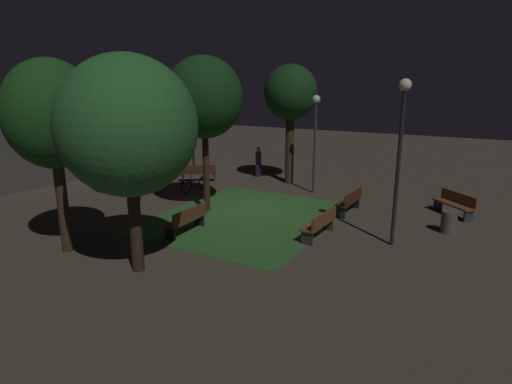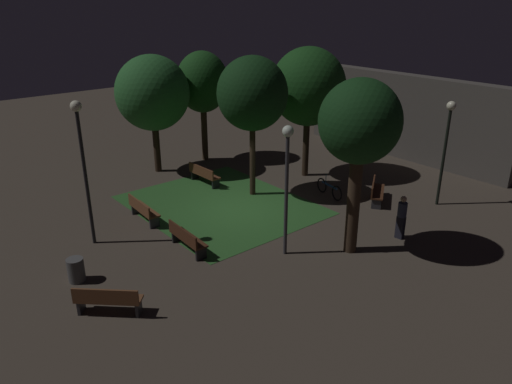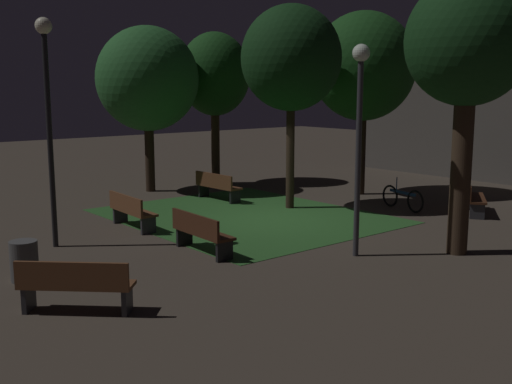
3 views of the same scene
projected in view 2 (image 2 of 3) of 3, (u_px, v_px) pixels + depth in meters
The scene contains 19 objects.
ground_plane at pixel (238, 211), 19.72m from camera, with size 60.00×60.00×0.00m, color #473D33.
grass_lawn at pixel (221, 205), 20.25m from camera, with size 7.49×6.25×0.01m, color #2D6028.
bench_near_trees at pixel (143, 209), 18.64m from camera, with size 1.82×0.56×0.88m.
bench_front_right at pixel (186, 238), 16.44m from camera, with size 1.82×0.56×0.88m.
bench_back_row at pixel (108, 300), 13.12m from camera, with size 1.59×1.63×0.88m.
bench_corner at pixel (204, 174), 22.32m from camera, with size 1.82×0.55×0.88m.
bench_lawn_edge at pixel (376, 191), 20.42m from camera, with size 1.41×1.76×0.88m.
tree_right_canopy at pixel (252, 94), 19.72m from camera, with size 2.89×2.89×5.89m.
tree_near_wall at pixel (360, 125), 15.01m from camera, with size 2.58×2.58×5.81m.
tree_back_left at pixel (308, 87), 22.05m from camera, with size 3.40×3.40×6.00m.
tree_lawn_side at pixel (152, 93), 22.75m from camera, with size 3.45×3.45×5.60m.
tree_tall_center at pixel (202, 83), 24.41m from camera, with size 2.61×2.61×5.56m.
lamp_post_near_wall at pixel (447, 135), 19.22m from camera, with size 0.36×0.36×4.30m.
lamp_post_plaza_west at pixel (82, 151), 15.91m from camera, with size 0.36×0.36×5.01m.
lamp_post_plaza_east at pixel (287, 169), 15.33m from camera, with size 0.36×0.36×4.40m.
trash_bin at pixel (76, 270), 14.74m from camera, with size 0.51×0.51×0.75m, color #4C4C4C.
bicycle at pixel (329, 189), 21.00m from camera, with size 1.71×0.39×0.93m.
pedestrian at pixel (402, 216), 17.19m from camera, with size 0.32×0.32×1.61m.
building_wall_backdrop at pixel (404, 116), 25.66m from camera, with size 12.00×0.80×4.33m, color #4C4742.
Camera 2 is at (14.31, -10.97, 8.06)m, focal length 34.35 mm.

